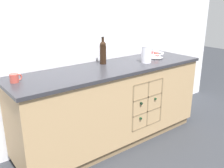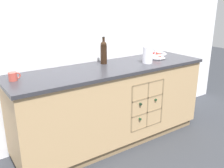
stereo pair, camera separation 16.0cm
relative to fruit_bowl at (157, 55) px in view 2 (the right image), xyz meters
The scene contains 7 objects.
ground_plane 1.20m from the fruit_bowl, behind, with size 14.00×14.00×0.00m, color #2D3035.
back_wall 0.85m from the fruit_bowl, 153.77° to the left, with size 4.68×0.06×2.55m, color white.
kitchen_island 0.87m from the fruit_bowl, behind, with size 2.32×0.66×0.93m.
fruit_bowl is the anchor object (origin of this frame).
white_pitcher 0.30m from the fruit_bowl, 155.59° to the right, with size 0.19×0.12×0.20m.
ceramic_mug 1.75m from the fruit_bowl, behind, with size 0.11×0.08×0.08m.
standing_wine_bottle 0.73m from the fruit_bowl, 168.65° to the left, with size 0.08×0.08×0.31m.
Camera 2 is at (-1.52, -2.22, 1.61)m, focal length 40.00 mm.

